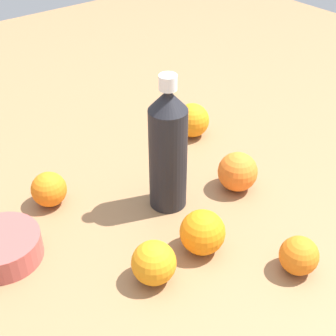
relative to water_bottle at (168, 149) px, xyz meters
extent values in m
plane|color=olive|center=(0.02, -0.02, -0.12)|extent=(2.40, 2.40, 0.00)
cylinder|color=black|center=(0.00, 0.00, -0.02)|extent=(0.07, 0.07, 0.20)
cone|color=black|center=(0.00, 0.00, 0.10)|extent=(0.07, 0.07, 0.04)
cylinder|color=white|center=(0.00, 0.00, 0.13)|extent=(0.03, 0.03, 0.03)
sphere|color=orange|center=(0.13, -0.03, -0.08)|extent=(0.08, 0.08, 0.08)
sphere|color=orange|center=(0.05, 0.13, -0.08)|extent=(0.08, 0.08, 0.08)
sphere|color=orange|center=(0.14, -0.13, -0.09)|extent=(0.07, 0.07, 0.07)
sphere|color=orange|center=(-0.16, 0.19, -0.08)|extent=(0.08, 0.08, 0.08)
sphere|color=orange|center=(0.26, 0.06, -0.09)|extent=(0.06, 0.06, 0.06)
sphere|color=orange|center=(-0.13, -0.18, -0.09)|extent=(0.07, 0.07, 0.07)
cylinder|color=#B24C47|center=(-0.06, -0.30, -0.10)|extent=(0.13, 0.13, 0.04)
camera|label=1|loc=(0.57, -0.45, 0.47)|focal=52.47mm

